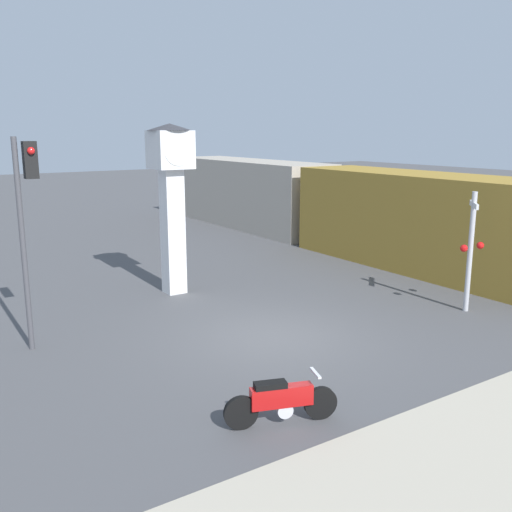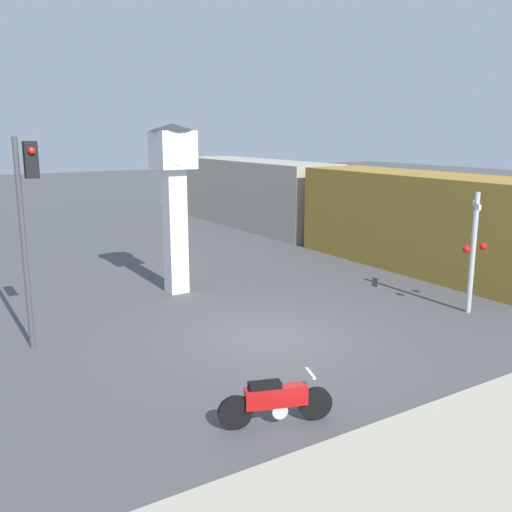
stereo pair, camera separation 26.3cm
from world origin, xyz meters
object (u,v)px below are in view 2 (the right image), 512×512
clock_tower (174,183)px  traffic_light (27,207)px  freight_train (326,205)px  railroad_crossing_signal (474,247)px  motorcycle (276,401)px

clock_tower → traffic_light: 5.24m
freight_train → railroad_crossing_signal: bearing=-106.6°
clock_tower → traffic_light: clock_tower is taller
freight_train → railroad_crossing_signal: 10.25m
motorcycle → clock_tower: bearing=95.5°
railroad_crossing_signal → traffic_light: bearing=160.8°
railroad_crossing_signal → clock_tower: bearing=134.0°
clock_tower → railroad_crossing_signal: size_ratio=1.54×
clock_tower → motorcycle: bearing=-103.5°
railroad_crossing_signal → freight_train: bearing=73.4°
motorcycle → traffic_light: 7.04m
motorcycle → clock_tower: clock_tower is taller
freight_train → motorcycle: bearing=-132.0°
traffic_light → railroad_crossing_signal: (10.54, -3.67, -1.43)m
freight_train → railroad_crossing_signal: size_ratio=6.86×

